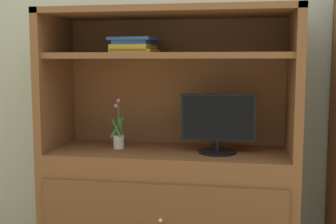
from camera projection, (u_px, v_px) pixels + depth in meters
name	position (u px, v px, depth m)	size (l,w,h in m)	color
painted_rear_wall	(178.00, 40.00, 3.05)	(6.00, 0.10, 2.80)	#ADB29E
media_console	(169.00, 179.00, 2.82)	(1.55, 0.59, 1.57)	brown
tv_monitor	(218.00, 123.00, 2.69)	(0.46, 0.23, 0.36)	black
potted_plant	(119.00, 138.00, 2.85)	(0.09, 0.11, 0.32)	beige
magazine_stack	(135.00, 45.00, 2.75)	(0.29, 0.32, 0.09)	gold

